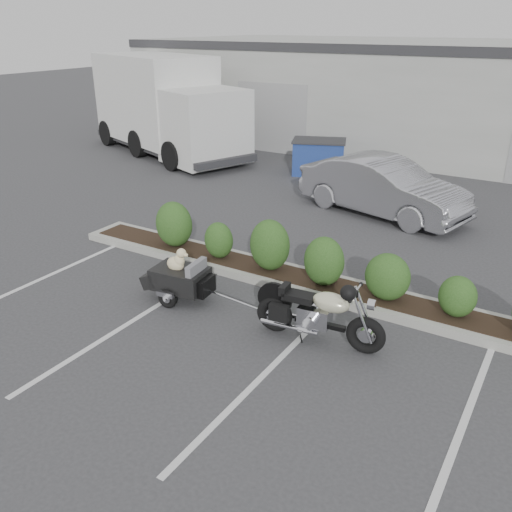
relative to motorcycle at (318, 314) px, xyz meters
The scene contains 8 objects.
ground 1.63m from the motorcycle, 161.02° to the right, with size 90.00×90.00×0.00m, color #38383A.
planter_kerb 1.81m from the motorcycle, 105.44° to the left, with size 12.00×1.00×0.15m, color #9E9E93.
building 16.63m from the motorcycle, 95.09° to the left, with size 26.00×10.00×4.00m, color #9EA099.
motorcycle is the anchor object (origin of this frame).
pet_trailer 2.78m from the motorcycle, behind, with size 1.72×0.97×1.02m.
sedan 6.68m from the motorcycle, 100.89° to the left, with size 1.57×4.49×1.48m, color #B0B0B7.
dumpster 10.45m from the motorcycle, 115.35° to the left, with size 2.04×1.73×1.14m.
delivery_truck 14.18m from the motorcycle, 139.26° to the left, with size 8.17×5.03×3.57m.
Camera 1 is at (4.49, -6.32, 4.71)m, focal length 38.00 mm.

